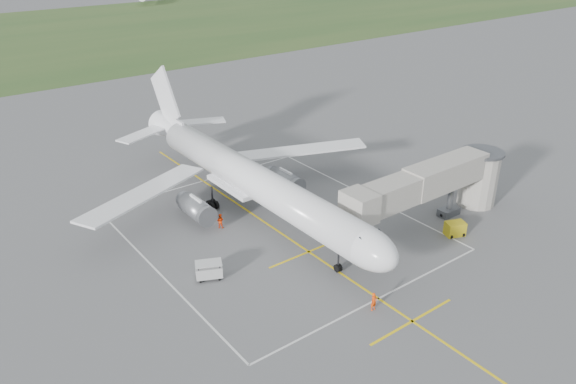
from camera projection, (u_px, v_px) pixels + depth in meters
ground at (254, 215)px, 64.95m from camera, size 700.00×700.00×0.00m
apron_markings at (284, 235)px, 60.77m from camera, size 28.20×60.00×0.01m
airliner at (250, 179)px, 63.58m from camera, size 38.93×46.75×13.52m
jet_bridge at (440, 183)px, 61.74m from camera, size 23.40×5.00×7.20m
gpu_unit at (455, 229)px, 60.56m from camera, size 2.40×2.03×1.55m
baggage_cart at (209, 270)px, 53.11m from camera, size 2.89×2.40×1.73m
ramp_worker_nose at (374, 302)px, 48.76m from camera, size 0.64×0.43×1.74m
ramp_worker_wing at (220, 221)px, 61.97m from camera, size 1.04×1.05×1.71m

